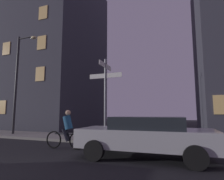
{
  "coord_description": "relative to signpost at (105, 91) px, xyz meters",
  "views": [
    {
      "loc": [
        4.58,
        -3.05,
        1.48
      ],
      "look_at": [
        1.3,
        5.64,
        2.64
      ],
      "focal_mm": 29.6,
      "sensor_mm": 36.0,
      "label": 1
    }
  ],
  "objects": [
    {
      "name": "sidewalk_kerb",
      "position": [
        -0.94,
        0.85,
        -2.56
      ],
      "size": [
        40.0,
        2.61,
        0.14
      ],
      "primitive_type": "cube",
      "color": "gray",
      "rests_on": "ground_plane"
    },
    {
      "name": "signpost",
      "position": [
        0.0,
        0.0,
        0.0
      ],
      "size": [
        1.79,
        1.55,
        4.15
      ],
      "color": "gray",
      "rests_on": "sidewalk_kerb"
    },
    {
      "name": "street_lamp",
      "position": [
        -6.58,
        0.56,
        1.39
      ],
      "size": [
        1.62,
        0.28,
        6.62
      ],
      "color": "#2D2D30",
      "rests_on": "sidewalk_kerb"
    },
    {
      "name": "car_near_right",
      "position": [
        2.45,
        -2.35,
        -1.87
      ],
      "size": [
        4.55,
        2.09,
        1.36
      ],
      "color": "#B7B7BC",
      "rests_on": "ground_plane"
    },
    {
      "name": "cyclist",
      "position": [
        -0.93,
        -1.96,
        -1.88
      ],
      "size": [
        1.82,
        0.35,
        1.61
      ],
      "color": "black",
      "rests_on": "ground_plane"
    },
    {
      "name": "building_left_block",
      "position": [
        -11.33,
        8.14,
        5.64
      ],
      "size": [
        12.22,
        9.72,
        16.53
      ],
      "color": "#383842",
      "rests_on": "ground_plane"
    }
  ]
}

